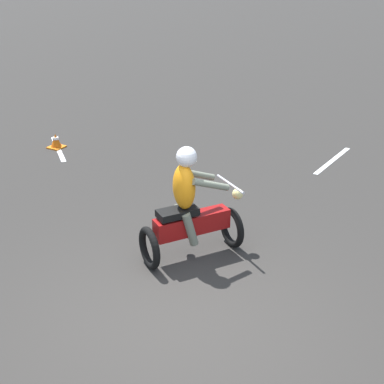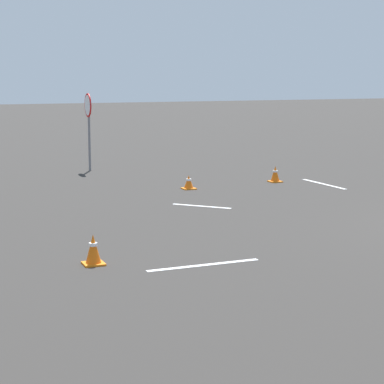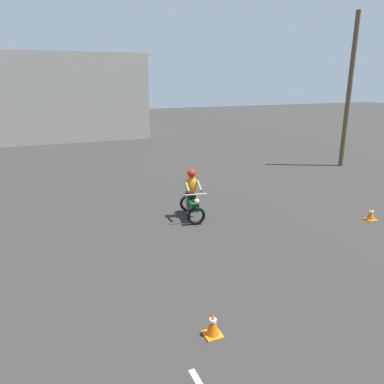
# 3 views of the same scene
# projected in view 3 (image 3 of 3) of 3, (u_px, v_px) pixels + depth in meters

# --- Properties ---
(motorcycle_rider_background) EXTENTS (0.88, 1.55, 1.66)m
(motorcycle_rider_background) POSITION_uv_depth(u_px,v_px,m) (192.00, 197.00, 12.43)
(motorcycle_rider_background) COLOR black
(motorcycle_rider_background) RESTS_ON ground
(traffic_cone_mid_left) EXTENTS (0.32, 0.32, 0.47)m
(traffic_cone_mid_left) POSITION_uv_depth(u_px,v_px,m) (213.00, 325.00, 6.76)
(traffic_cone_mid_left) COLOR orange
(traffic_cone_mid_left) RESTS_ON ground
(traffic_cone_far_right) EXTENTS (0.32, 0.32, 0.43)m
(traffic_cone_far_right) POSITION_uv_depth(u_px,v_px,m) (371.00, 214.00, 12.33)
(traffic_cone_far_right) COLOR orange
(traffic_cone_far_right) RESTS_ON ground
(utility_pole_near) EXTENTS (0.24, 0.24, 7.64)m
(utility_pole_near) POSITION_uv_depth(u_px,v_px,m) (349.00, 92.00, 19.00)
(utility_pole_near) COLOR brown
(utility_pole_near) RESTS_ON ground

